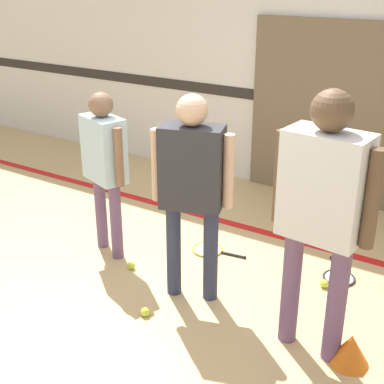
{
  "coord_description": "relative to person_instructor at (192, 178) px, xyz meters",
  "views": [
    {
      "loc": [
        1.94,
        -2.79,
        2.34
      ],
      "look_at": [
        0.07,
        0.18,
        0.86
      ],
      "focal_mm": 50.0,
      "sensor_mm": 36.0,
      "label": 1
    }
  ],
  "objects": [
    {
      "name": "training_cone",
      "position": [
        1.27,
        -0.12,
        -0.86
      ],
      "size": [
        0.25,
        0.25,
        0.22
      ],
      "color": "orange",
      "rests_on": "ground_plane"
    },
    {
      "name": "tennis_ball_near_instructor",
      "position": [
        -0.14,
        -0.41,
        -0.94
      ],
      "size": [
        0.07,
        0.07,
        0.07
      ],
      "primitive_type": "sphere",
      "color": "#CCE038",
      "rests_on": "ground_plane"
    },
    {
      "name": "racket_second_spare",
      "position": [
        -0.23,
        0.67,
        -0.96
      ],
      "size": [
        0.52,
        0.31,
        0.03
      ],
      "rotation": [
        0.0,
        0.0,
        0.13
      ],
      "color": "#C6D838",
      "rests_on": "ground_plane"
    },
    {
      "name": "person_instructor",
      "position": [
        0.0,
        0.0,
        0.0
      ],
      "size": [
        0.57,
        0.36,
        1.57
      ],
      "rotation": [
        0.0,
        0.0,
        0.31
      ],
      "color": "#2D334C",
      "rests_on": "ground_plane"
    },
    {
      "name": "tennis_ball_stray_left",
      "position": [
        -0.63,
        0.05,
        -0.94
      ],
      "size": [
        0.07,
        0.07,
        0.07
      ],
      "primitive_type": "sphere",
      "color": "#CCE038",
      "rests_on": "ground_plane"
    },
    {
      "name": "floor_stripe",
      "position": [
        -0.07,
        1.26,
        -0.97
      ],
      "size": [
        14.4,
        0.1,
        0.01
      ],
      "color": "red",
      "rests_on": "ground_plane"
    },
    {
      "name": "person_student_right",
      "position": [
        0.99,
        -0.12,
        0.1
      ],
      "size": [
        0.66,
        0.31,
        1.73
      ],
      "rotation": [
        0.0,
        0.0,
        3.04
      ],
      "color": "#6B4C70",
      "rests_on": "ground_plane"
    },
    {
      "name": "wall_back",
      "position": [
        -0.07,
        2.45,
        0.63
      ],
      "size": [
        16.0,
        0.07,
        3.2
      ],
      "color": "silver",
      "rests_on": "ground_plane"
    },
    {
      "name": "wall_panel",
      "position": [
        0.63,
        2.39,
        -0.03
      ],
      "size": [
        2.63,
        0.05,
        1.88
      ],
      "color": "#756047",
      "rests_on": "ground_plane"
    },
    {
      "name": "tennis_ball_by_spare_racket",
      "position": [
        0.83,
        0.64,
        -0.94
      ],
      "size": [
        0.07,
        0.07,
        0.07
      ],
      "primitive_type": "sphere",
      "color": "#CCE038",
      "rests_on": "ground_plane"
    },
    {
      "name": "ground_plane",
      "position": [
        -0.07,
        -0.18,
        -0.97
      ],
      "size": [
        16.0,
        16.0,
        0.0
      ],
      "primitive_type": "plane",
      "color": "tan"
    },
    {
      "name": "person_student_left",
      "position": [
        -0.98,
        0.19,
        -0.09
      ],
      "size": [
        0.52,
        0.34,
        1.43
      ],
      "rotation": [
        0.0,
        0.0,
        -0.34
      ],
      "color": "#6B4C70",
      "rests_on": "ground_plane"
    },
    {
      "name": "racket_spare_on_floor",
      "position": [
        0.88,
        0.85,
        -0.96
      ],
      "size": [
        0.36,
        0.48,
        0.03
      ],
      "rotation": [
        0.0,
        0.0,
        2.08
      ],
      "color": "#28282D",
      "rests_on": "ground_plane"
    }
  ]
}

